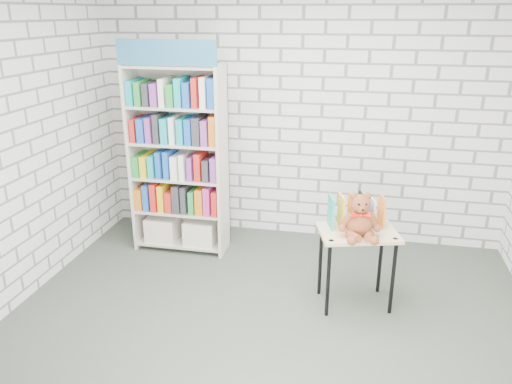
# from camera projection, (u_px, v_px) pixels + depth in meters

# --- Properties ---
(ground) EXTENTS (4.50, 4.50, 0.00)m
(ground) POSITION_uv_depth(u_px,v_px,m) (266.00, 330.00, 4.14)
(ground) COLOR #3E473B
(ground) RESTS_ON ground
(room_shell) EXTENTS (4.52, 4.02, 2.81)m
(room_shell) POSITION_uv_depth(u_px,v_px,m) (267.00, 117.00, 3.53)
(room_shell) COLOR silver
(room_shell) RESTS_ON ground
(bookshelf) EXTENTS (1.00, 0.39, 2.25)m
(bookshelf) POSITION_uv_depth(u_px,v_px,m) (179.00, 159.00, 5.27)
(bookshelf) COLOR beige
(bookshelf) RESTS_ON ground
(display_table) EXTENTS (0.76, 0.62, 0.71)m
(display_table) POSITION_uv_depth(u_px,v_px,m) (357.00, 242.00, 4.32)
(display_table) COLOR #DFB386
(display_table) RESTS_ON ground
(table_books) EXTENTS (0.50, 0.32, 0.27)m
(table_books) POSITION_uv_depth(u_px,v_px,m) (356.00, 212.00, 4.34)
(table_books) COLOR teal
(table_books) RESTS_ON display_table
(teddy_bear) EXTENTS (0.35, 0.34, 0.38)m
(teddy_bear) POSITION_uv_depth(u_px,v_px,m) (360.00, 220.00, 4.14)
(teddy_bear) COLOR maroon
(teddy_bear) RESTS_ON display_table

